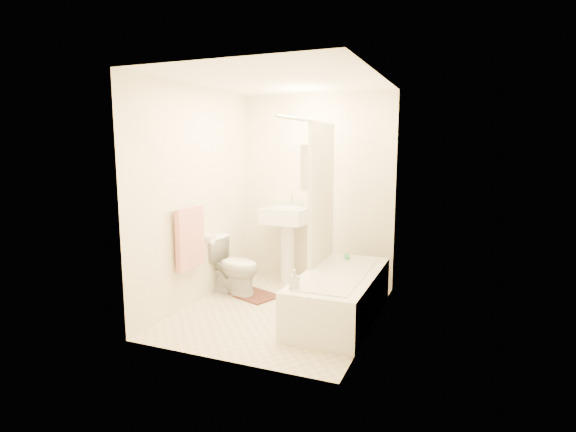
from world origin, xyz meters
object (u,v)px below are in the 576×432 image
at_px(toilet, 233,266).
at_px(bathtub, 340,295).
at_px(bath_mat, 254,295).
at_px(sink, 287,243).
at_px(soap_bottle, 294,279).

height_order(toilet, bathtub, toilet).
bearing_deg(bath_mat, bathtub, -12.65).
relative_size(toilet, bath_mat, 1.30).
height_order(sink, soap_bottle, sink).
relative_size(sink, soap_bottle, 6.06).
height_order(toilet, soap_bottle, toilet).
height_order(sink, bathtub, sink).
xyz_separation_m(sink, bath_mat, (-0.17, -0.60, -0.53)).
bearing_deg(soap_bottle, bath_mat, 134.02).
xyz_separation_m(bath_mat, soap_bottle, (0.86, -0.89, 0.54)).
distance_m(toilet, bathtub, 1.41).
distance_m(toilet, soap_bottle, 1.45).
height_order(toilet, bath_mat, toilet).
distance_m(toilet, sink, 0.78).
height_order(toilet, sink, sink).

